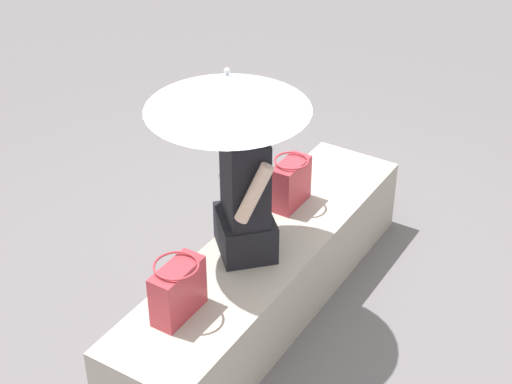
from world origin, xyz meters
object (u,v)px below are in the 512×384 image
at_px(person_seated, 245,188).
at_px(tote_bag_canvas, 291,183).
at_px(parasol, 227,92).
at_px(handbag_black, 178,290).

height_order(person_seated, tote_bag_canvas, person_seated).
bearing_deg(parasol, handbag_black, -174.49).
relative_size(parasol, handbag_black, 3.60).
height_order(person_seated, handbag_black, person_seated).
distance_m(handbag_black, tote_bag_canvas, 1.11).
bearing_deg(person_seated, parasol, 147.60).
distance_m(person_seated, handbag_black, 0.65).
height_order(parasol, handbag_black, parasol).
bearing_deg(person_seated, handbag_black, -179.53).
distance_m(person_seated, parasol, 0.57).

